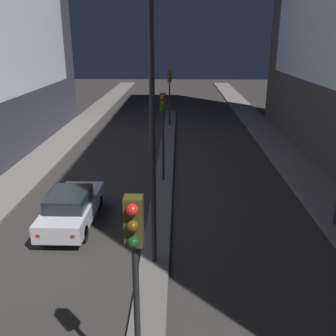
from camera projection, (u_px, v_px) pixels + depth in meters
name	position (u px, v px, depth m)	size (l,w,h in m)	color
median_strip	(165.00, 170.00, 20.71)	(0.95, 34.32, 0.14)	#56544F
traffic_light_near	(135.00, 258.00, 6.58)	(0.32, 0.42, 4.38)	black
traffic_light_mid	(163.00, 118.00, 18.08)	(0.32, 0.42, 4.38)	black
traffic_light_far	(169.00, 86.00, 30.02)	(0.32, 0.42, 4.38)	black
street_lamp	(151.00, 35.00, 9.92)	(0.63, 0.63, 9.53)	black
car_left_lane	(72.00, 207.00, 14.59)	(1.70, 4.34, 1.48)	#B2B2B7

